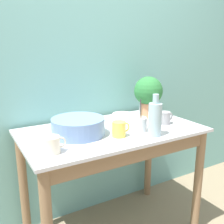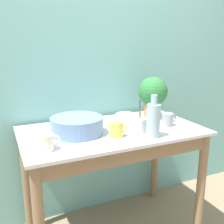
{
  "view_description": "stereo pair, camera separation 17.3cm",
  "coord_description": "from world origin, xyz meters",
  "px_view_note": "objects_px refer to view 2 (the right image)",
  "views": [
    {
      "loc": [
        -0.84,
        -1.11,
        1.37
      ],
      "look_at": [
        0.0,
        0.34,
        0.93
      ],
      "focal_mm": 42.0,
      "sensor_mm": 36.0,
      "label": 1
    },
    {
      "loc": [
        -0.69,
        -1.19,
        1.37
      ],
      "look_at": [
        0.0,
        0.34,
        0.93
      ],
      "focal_mm": 42.0,
      "sensor_mm": 36.0,
      "label": 2
    }
  ],
  "objects_px": {
    "mug_grey": "(168,119)",
    "utensil_cup": "(138,125)",
    "mug_yellow": "(117,129)",
    "mug_cream": "(46,142)",
    "potted_plant": "(153,94)",
    "bowl_small_enamel_white": "(126,117)",
    "bowl_wash_large": "(77,126)",
    "bottle_tall": "(153,120)"
  },
  "relations": [
    {
      "from": "potted_plant",
      "to": "utensil_cup",
      "type": "bearing_deg",
      "value": -136.94
    },
    {
      "from": "mug_grey",
      "to": "mug_cream",
      "type": "bearing_deg",
      "value": -173.37
    },
    {
      "from": "bowl_wash_large",
      "to": "mug_grey",
      "type": "height_order",
      "value": "bowl_wash_large"
    },
    {
      "from": "potted_plant",
      "to": "bowl_small_enamel_white",
      "type": "distance_m",
      "value": 0.27
    },
    {
      "from": "potted_plant",
      "to": "bowl_wash_large",
      "type": "xyz_separation_m",
      "value": [
        -0.64,
        -0.12,
        -0.13
      ]
    },
    {
      "from": "mug_yellow",
      "to": "mug_cream",
      "type": "height_order",
      "value": "mug_yellow"
    },
    {
      "from": "mug_grey",
      "to": "mug_yellow",
      "type": "height_order",
      "value": "mug_yellow"
    },
    {
      "from": "potted_plant",
      "to": "mug_yellow",
      "type": "bearing_deg",
      "value": -147.41
    },
    {
      "from": "potted_plant",
      "to": "bowl_small_enamel_white",
      "type": "relative_size",
      "value": 2.06
    },
    {
      "from": "bottle_tall",
      "to": "bowl_small_enamel_white",
      "type": "height_order",
      "value": "bottle_tall"
    },
    {
      "from": "bowl_wash_large",
      "to": "mug_grey",
      "type": "xyz_separation_m",
      "value": [
        0.63,
        -0.09,
        -0.01
      ]
    },
    {
      "from": "mug_cream",
      "to": "utensil_cup",
      "type": "bearing_deg",
      "value": 6.11
    },
    {
      "from": "bottle_tall",
      "to": "mug_cream",
      "type": "distance_m",
      "value": 0.65
    },
    {
      "from": "mug_yellow",
      "to": "bowl_small_enamel_white",
      "type": "relative_size",
      "value": 0.79
    },
    {
      "from": "mug_grey",
      "to": "mug_yellow",
      "type": "distance_m",
      "value": 0.43
    },
    {
      "from": "mug_grey",
      "to": "utensil_cup",
      "type": "bearing_deg",
      "value": -172.15
    },
    {
      "from": "mug_yellow",
      "to": "potted_plant",
      "type": "bearing_deg",
      "value": 32.59
    },
    {
      "from": "bottle_tall",
      "to": "mug_yellow",
      "type": "xyz_separation_m",
      "value": [
        -0.2,
        0.09,
        -0.06
      ]
    },
    {
      "from": "bowl_wash_large",
      "to": "bottle_tall",
      "type": "relative_size",
      "value": 1.27
    },
    {
      "from": "bowl_small_enamel_white",
      "to": "mug_grey",
      "type": "bearing_deg",
      "value": -50.66
    },
    {
      "from": "potted_plant",
      "to": "mug_grey",
      "type": "xyz_separation_m",
      "value": [
        -0.01,
        -0.22,
        -0.14
      ]
    },
    {
      "from": "bowl_wash_large",
      "to": "utensil_cup",
      "type": "bearing_deg",
      "value": -18.9
    },
    {
      "from": "potted_plant",
      "to": "mug_grey",
      "type": "distance_m",
      "value": 0.26
    },
    {
      "from": "potted_plant",
      "to": "mug_grey",
      "type": "relative_size",
      "value": 2.74
    },
    {
      "from": "bowl_wash_large",
      "to": "bowl_small_enamel_white",
      "type": "xyz_separation_m",
      "value": [
        0.43,
        0.15,
        -0.03
      ]
    },
    {
      "from": "potted_plant",
      "to": "bowl_wash_large",
      "type": "distance_m",
      "value": 0.67
    },
    {
      "from": "bottle_tall",
      "to": "mug_grey",
      "type": "xyz_separation_m",
      "value": [
        0.22,
        0.16,
        -0.06
      ]
    },
    {
      "from": "potted_plant",
      "to": "bowl_wash_large",
      "type": "bearing_deg",
      "value": -169.1
    },
    {
      "from": "mug_cream",
      "to": "bowl_small_enamel_white",
      "type": "relative_size",
      "value": 0.84
    },
    {
      "from": "potted_plant",
      "to": "bottle_tall",
      "type": "relative_size",
      "value": 1.21
    },
    {
      "from": "mug_cream",
      "to": "mug_yellow",
      "type": "bearing_deg",
      "value": 4.92
    },
    {
      "from": "bowl_wash_large",
      "to": "bottle_tall",
      "type": "distance_m",
      "value": 0.48
    },
    {
      "from": "mug_cream",
      "to": "bottle_tall",
      "type": "bearing_deg",
      "value": -4.93
    },
    {
      "from": "potted_plant",
      "to": "mug_cream",
      "type": "relative_size",
      "value": 2.45
    },
    {
      "from": "bowl_wash_large",
      "to": "mug_grey",
      "type": "distance_m",
      "value": 0.64
    },
    {
      "from": "bowl_wash_large",
      "to": "mug_yellow",
      "type": "height_order",
      "value": "bowl_wash_large"
    },
    {
      "from": "mug_grey",
      "to": "utensil_cup",
      "type": "relative_size",
      "value": 0.53
    },
    {
      "from": "bottle_tall",
      "to": "mug_cream",
      "type": "bearing_deg",
      "value": 175.07
    },
    {
      "from": "mug_yellow",
      "to": "bowl_small_enamel_white",
      "type": "distance_m",
      "value": 0.38
    },
    {
      "from": "bowl_wash_large",
      "to": "mug_yellow",
      "type": "relative_size",
      "value": 2.75
    },
    {
      "from": "mug_grey",
      "to": "bowl_wash_large",
      "type": "bearing_deg",
      "value": 171.66
    },
    {
      "from": "mug_yellow",
      "to": "mug_cream",
      "type": "bearing_deg",
      "value": -175.08
    }
  ]
}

